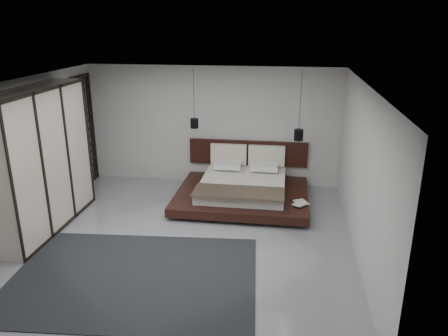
% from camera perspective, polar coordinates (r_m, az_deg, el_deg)
% --- Properties ---
extents(floor, '(6.00, 6.00, 0.00)m').
position_cam_1_polar(floor, '(8.12, -5.13, -9.04)').
color(floor, gray).
rests_on(floor, ground).
extents(ceiling, '(6.00, 6.00, 0.00)m').
position_cam_1_polar(ceiling, '(7.25, -5.78, 10.94)').
color(ceiling, white).
rests_on(ceiling, wall_back).
extents(wall_back, '(6.00, 0.00, 6.00)m').
position_cam_1_polar(wall_back, '(10.40, -1.53, 5.53)').
color(wall_back, '#BABAB7').
rests_on(wall_back, floor).
extents(wall_front, '(6.00, 0.00, 6.00)m').
position_cam_1_polar(wall_front, '(4.95, -13.77, -10.48)').
color(wall_front, '#BABAB7').
rests_on(wall_front, floor).
extents(wall_left, '(0.00, 6.00, 6.00)m').
position_cam_1_polar(wall_left, '(8.77, -24.86, 1.26)').
color(wall_left, '#BABAB7').
rests_on(wall_left, floor).
extents(wall_right, '(0.00, 6.00, 6.00)m').
position_cam_1_polar(wall_right, '(7.47, 17.54, -0.69)').
color(wall_right, '#BABAB7').
rests_on(wall_right, floor).
extents(lattice_screen, '(0.05, 0.90, 2.60)m').
position_cam_1_polar(lattice_screen, '(10.82, -17.68, 4.62)').
color(lattice_screen, black).
rests_on(lattice_screen, floor).
extents(bed, '(2.81, 2.40, 1.08)m').
position_cam_1_polar(bed, '(9.58, 2.48, -2.62)').
color(bed, black).
rests_on(bed, floor).
extents(book_lower, '(0.35, 0.38, 0.03)m').
position_cam_1_polar(book_lower, '(8.93, 9.42, -4.58)').
color(book_lower, '#99724C').
rests_on(book_lower, bed).
extents(book_upper, '(0.32, 0.33, 0.02)m').
position_cam_1_polar(book_upper, '(8.90, 9.30, -4.50)').
color(book_upper, '#99724C').
rests_on(book_upper, book_lower).
extents(pendant_left, '(0.18, 0.18, 1.31)m').
position_cam_1_polar(pendant_left, '(9.79, -3.89, 5.88)').
color(pendant_left, black).
rests_on(pendant_left, ceiling).
extents(pendant_right, '(0.20, 0.20, 1.50)m').
position_cam_1_polar(pendant_right, '(9.62, 9.72, 4.30)').
color(pendant_right, black).
rests_on(pendant_right, ceiling).
extents(wardrobe, '(0.64, 2.71, 2.66)m').
position_cam_1_polar(wardrobe, '(8.69, -22.87, 0.91)').
color(wardrobe, beige).
rests_on(wardrobe, floor).
extents(rug, '(3.95, 2.96, 0.02)m').
position_cam_1_polar(rug, '(7.09, -11.70, -13.76)').
color(rug, black).
rests_on(rug, floor).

